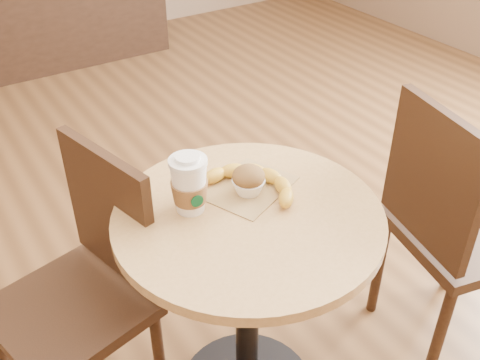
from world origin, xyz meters
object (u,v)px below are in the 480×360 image
Objects in this scene: cafe_table at (248,274)px; chair_left at (86,286)px; muffin at (248,180)px; coffee_cup at (189,186)px; banana at (253,185)px; chair_right at (452,226)px.

chair_left reaches higher than cafe_table.
coffee_cup is at bearing 172.26° from muffin.
muffin is at bearing 148.27° from banana.
cafe_table is 0.26m from banana.
muffin is 0.02m from banana.
chair_left is at bearing 147.59° from cafe_table.
coffee_cup is at bearing 85.06° from chair_right.
banana is at bearing -8.31° from muffin.
muffin is (0.17, -0.02, -0.03)m from coffee_cup.
chair_left is 0.95× the size of chair_right.
chair_right is at bearing -11.95° from coffee_cup.
cafe_table is 0.84× the size of chair_left.
cafe_table is 0.69m from chair_right.
coffee_cup reaches higher than chair_left.
muffin is (0.44, -0.17, 0.30)m from chair_left.
banana reaches higher than cafe_table.
chair_left is 0.46m from coffee_cup.
chair_left is 1.14m from chair_right.
chair_right is (1.06, -0.40, 0.03)m from chair_left.
chair_right is 3.52× the size of banana.
chair_left reaches higher than banana.
chair_left is at bearing 156.16° from coffee_cup.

